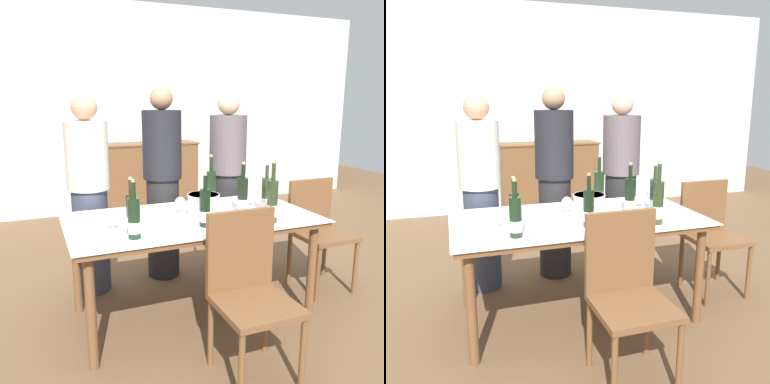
{
  "view_description": "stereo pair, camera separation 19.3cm",
  "coord_description": "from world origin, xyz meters",
  "views": [
    {
      "loc": [
        -1.01,
        -2.51,
        1.53
      ],
      "look_at": [
        0.0,
        0.0,
        0.92
      ],
      "focal_mm": 38.0,
      "sensor_mm": 36.0,
      "label": 1
    },
    {
      "loc": [
        -0.83,
        -2.58,
        1.53
      ],
      "look_at": [
        0.0,
        0.0,
        0.92
      ],
      "focal_mm": 38.0,
      "sensor_mm": 36.0,
      "label": 2
    }
  ],
  "objects": [
    {
      "name": "chair_near_front",
      "position": [
        0.07,
        -0.68,
        0.53
      ],
      "size": [
        0.42,
        0.42,
        0.93
      ],
      "color": "brown",
      "rests_on": "ground_plane"
    },
    {
      "name": "wine_bottle_5",
      "position": [
        0.45,
        -0.3,
        0.88
      ],
      "size": [
        0.07,
        0.07,
        0.41
      ],
      "color": "#28381E",
      "rests_on": "dining_table"
    },
    {
      "name": "person_guest_left",
      "position": [
        0.03,
        0.75,
        0.82
      ],
      "size": [
        0.33,
        0.33,
        1.64
      ],
      "color": "#262628",
      "rests_on": "ground_plane"
    },
    {
      "name": "person_host",
      "position": [
        -0.6,
        0.68,
        0.79
      ],
      "size": [
        0.33,
        0.33,
        1.58
      ],
      "color": "#383F56",
      "rests_on": "ground_plane"
    },
    {
      "name": "wine_bottle_3",
      "position": [
        -0.48,
        -0.28,
        0.86
      ],
      "size": [
        0.08,
        0.08,
        0.35
      ],
      "color": "black",
      "rests_on": "dining_table"
    },
    {
      "name": "wine_bottle_4",
      "position": [
        -0.47,
        -0.17,
        0.86
      ],
      "size": [
        0.06,
        0.06,
        0.35
      ],
      "color": "#332314",
      "rests_on": "dining_table"
    },
    {
      "name": "wine_bottle_0",
      "position": [
        0.36,
        -0.05,
        0.87
      ],
      "size": [
        0.07,
        0.07,
        0.37
      ],
      "color": "black",
      "rests_on": "dining_table"
    },
    {
      "name": "wine_bottle_1",
      "position": [
        0.0,
        -0.22,
        0.86
      ],
      "size": [
        0.07,
        0.07,
        0.35
      ],
      "color": "black",
      "rests_on": "dining_table"
    },
    {
      "name": "wine_bottle_2",
      "position": [
        0.55,
        -0.07,
        0.86
      ],
      "size": [
        0.07,
        0.07,
        0.34
      ],
      "color": "#28381E",
      "rests_on": "dining_table"
    },
    {
      "name": "ice_bucket",
      "position": [
        0.06,
        -0.07,
        0.83
      ],
      "size": [
        0.22,
        0.22,
        0.17
      ],
      "color": "white",
      "rests_on": "dining_table"
    },
    {
      "name": "chair_right_end",
      "position": [
        1.15,
        0.08,
        0.52
      ],
      "size": [
        0.42,
        0.42,
        0.89
      ],
      "color": "brown",
      "rests_on": "ground_plane"
    },
    {
      "name": "back_wall",
      "position": [
        0.0,
        3.11,
        1.4
      ],
      "size": [
        8.0,
        0.1,
        2.8
      ],
      "color": "silver",
      "rests_on": "ground_plane"
    },
    {
      "name": "person_guest_right",
      "position": [
        0.64,
        0.73,
        0.8
      ],
      "size": [
        0.33,
        0.33,
        1.6
      ],
      "color": "#262628",
      "rests_on": "ground_plane"
    },
    {
      "name": "wine_glass_2",
      "position": [
        0.53,
        0.07,
        0.85
      ],
      "size": [
        0.08,
        0.08,
        0.15
      ],
      "color": "white",
      "rests_on": "dining_table"
    },
    {
      "name": "wine_glass_0",
      "position": [
        -0.58,
        -0.11,
        0.83
      ],
      "size": [
        0.07,
        0.07,
        0.14
      ],
      "color": "white",
      "rests_on": "dining_table"
    },
    {
      "name": "sideboard_cabinet",
      "position": [
        0.49,
        2.82,
        0.49
      ],
      "size": [
        1.34,
        0.46,
        0.97
      ],
      "color": "brown",
      "rests_on": "ground_plane"
    },
    {
      "name": "wine_bottle_6",
      "position": [
        0.21,
        0.15,
        0.88
      ],
      "size": [
        0.07,
        0.07,
        0.41
      ],
      "color": "black",
      "rests_on": "dining_table"
    },
    {
      "name": "wine_glass_1",
      "position": [
        -0.05,
        0.1,
        0.83
      ],
      "size": [
        0.07,
        0.07,
        0.13
      ],
      "color": "white",
      "rests_on": "dining_table"
    },
    {
      "name": "dining_table",
      "position": [
        0.0,
        0.0,
        0.67
      ],
      "size": [
        1.71,
        0.9,
        0.74
      ],
      "color": "brown",
      "rests_on": "ground_plane"
    },
    {
      "name": "ground_plane",
      "position": [
        0.0,
        0.0,
        0.0
      ],
      "size": [
        12.0,
        12.0,
        0.0
      ],
      "primitive_type": "plane",
      "color": "brown"
    }
  ]
}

